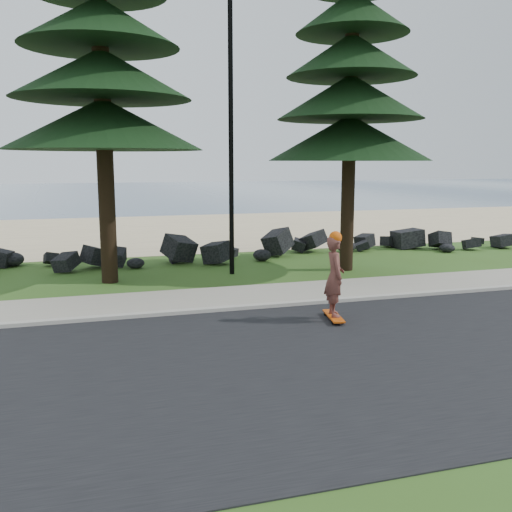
# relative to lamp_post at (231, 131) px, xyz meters

# --- Properties ---
(ground) EXTENTS (160.00, 160.00, 0.00)m
(ground) POSITION_rel_lamp_post_xyz_m (0.00, -3.20, -4.13)
(ground) COLOR #335119
(ground) RESTS_ON ground
(road) EXTENTS (160.00, 7.00, 0.02)m
(road) POSITION_rel_lamp_post_xyz_m (0.00, -7.70, -4.12)
(road) COLOR black
(road) RESTS_ON ground
(kerb) EXTENTS (160.00, 0.20, 0.10)m
(kerb) POSITION_rel_lamp_post_xyz_m (0.00, -4.10, -4.08)
(kerb) COLOR #AEA89C
(kerb) RESTS_ON ground
(sidewalk) EXTENTS (160.00, 2.00, 0.08)m
(sidewalk) POSITION_rel_lamp_post_xyz_m (0.00, -3.00, -4.09)
(sidewalk) COLOR gray
(sidewalk) RESTS_ON ground
(beach_sand) EXTENTS (160.00, 15.00, 0.01)m
(beach_sand) POSITION_rel_lamp_post_xyz_m (0.00, 11.30, -4.13)
(beach_sand) COLOR tan
(beach_sand) RESTS_ON ground
(ocean) EXTENTS (160.00, 58.00, 0.01)m
(ocean) POSITION_rel_lamp_post_xyz_m (0.00, 47.80, -4.13)
(ocean) COLOR #3C5472
(ocean) RESTS_ON ground
(seawall_boulders) EXTENTS (60.00, 2.40, 1.10)m
(seawall_boulders) POSITION_rel_lamp_post_xyz_m (0.00, 2.40, -4.13)
(seawall_boulders) COLOR black
(seawall_boulders) RESTS_ON ground
(lamp_post) EXTENTS (0.25, 0.14, 8.14)m
(lamp_post) POSITION_rel_lamp_post_xyz_m (0.00, 0.00, 0.00)
(lamp_post) COLOR black
(lamp_post) RESTS_ON ground
(skateboarder) EXTENTS (0.50, 1.02, 1.86)m
(skateboarder) POSITION_rel_lamp_post_xyz_m (0.78, -5.49, -3.20)
(skateboarder) COLOR #C5490B
(skateboarder) RESTS_ON ground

